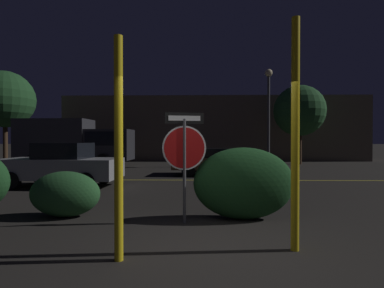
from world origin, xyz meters
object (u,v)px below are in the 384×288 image
at_px(yellow_pole_left, 119,148).
at_px(street_lamp, 269,101).
at_px(tree_0, 5,100).
at_px(delivery_truck, 76,141).
at_px(yellow_pole_right, 295,134).
at_px(hedge_bush_1, 65,194).
at_px(stop_sign, 184,148).
at_px(hedge_bush_2, 244,183).
at_px(passing_car_2, 218,161).
at_px(tree_1, 299,111).
at_px(passing_car_1, 61,165).

bearing_deg(yellow_pole_left, street_lamp, 69.63).
bearing_deg(tree_0, delivery_truck, -24.85).
relative_size(yellow_pole_right, street_lamp, 0.57).
relative_size(street_lamp, tree_0, 0.89).
relative_size(yellow_pole_right, hedge_bush_1, 2.30).
bearing_deg(tree_0, stop_sign, -48.69).
relative_size(yellow_pole_left, hedge_bush_1, 2.04).
distance_m(hedge_bush_2, passing_car_2, 7.89).
height_order(stop_sign, tree_1, tree_1).
xyz_separation_m(stop_sign, hedge_bush_2, (1.21, 0.30, -0.75)).
bearing_deg(street_lamp, tree_0, 169.96).
bearing_deg(street_lamp, passing_car_1, -138.25).
height_order(passing_car_1, street_lamp, street_lamp).
distance_m(passing_car_2, tree_0, 17.74).
distance_m(yellow_pole_right, street_lamp, 14.70).
xyz_separation_m(passing_car_1, tree_1, (11.77, 10.19, 2.90)).
bearing_deg(yellow_pole_right, yellow_pole_left, -170.38).
xyz_separation_m(yellow_pole_left, tree_0, (-13.34, 17.97, 3.15)).
bearing_deg(street_lamp, delivery_truck, 178.67).
bearing_deg(stop_sign, tree_0, 119.17).
height_order(yellow_pole_right, street_lamp, street_lamp).
bearing_deg(stop_sign, passing_car_1, 122.96).
distance_m(tree_0, tree_1, 21.41).
relative_size(passing_car_2, tree_0, 0.64).
relative_size(yellow_pole_left, tree_0, 0.45).
distance_m(yellow_pole_left, passing_car_1, 7.49).
relative_size(delivery_truck, tree_0, 1.06).
bearing_deg(tree_0, street_lamp, -10.04).
height_order(passing_car_2, tree_1, tree_1).
bearing_deg(passing_car_2, delivery_truck, 66.14).
distance_m(yellow_pole_right, tree_1, 17.20).
relative_size(hedge_bush_1, delivery_truck, 0.21).
bearing_deg(passing_car_2, yellow_pole_right, -171.83).
relative_size(stop_sign, yellow_pole_right, 0.63).
distance_m(hedge_bush_1, hedge_bush_2, 3.80).
bearing_deg(street_lamp, yellow_pole_left, -110.37).
bearing_deg(yellow_pole_left, yellow_pole_right, 9.62).
relative_size(passing_car_2, street_lamp, 0.72).
height_order(tree_0, tree_1, tree_0).
xyz_separation_m(hedge_bush_2, passing_car_2, (-0.01, 7.89, -0.09)).
bearing_deg(hedge_bush_1, passing_car_2, 64.01).
xyz_separation_m(hedge_bush_2, delivery_truck, (-8.79, 12.76, 0.84)).
height_order(stop_sign, hedge_bush_1, stop_sign).
relative_size(stop_sign, delivery_truck, 0.30).
bearing_deg(passing_car_1, yellow_pole_left, -146.81).
relative_size(stop_sign, street_lamp, 0.36).
relative_size(street_lamp, tree_1, 1.12).
bearing_deg(yellow_pole_left, passing_car_1, 120.36).
xyz_separation_m(yellow_pole_right, passing_car_1, (-6.29, 6.00, -0.97)).
bearing_deg(yellow_pole_left, tree_1, 64.29).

